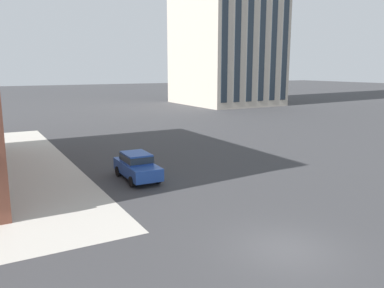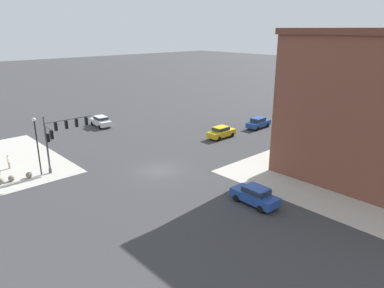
{
  "view_description": "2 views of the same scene",
  "coord_description": "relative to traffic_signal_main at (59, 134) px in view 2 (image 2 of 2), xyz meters",
  "views": [
    {
      "loc": [
        -10.06,
        -10.61,
        6.91
      ],
      "look_at": [
        0.01,
        7.43,
        2.91
      ],
      "focal_mm": 36.75,
      "sensor_mm": 36.0,
      "label": 1
    },
    {
      "loc": [
        21.89,
        29.23,
        14.83
      ],
      "look_at": [
        -2.46,
        2.63,
        3.14
      ],
      "focal_mm": 33.36,
      "sensor_mm": 36.0,
      "label": 2
    }
  ],
  "objects": [
    {
      "name": "bollard_sphere_curb_a",
      "position": [
        3.51,
        -0.36,
        -3.81
      ],
      "size": [
        0.64,
        0.64,
        0.64
      ],
      "primitive_type": "sphere",
      "color": "gray",
      "rests_on": "ground"
    },
    {
      "name": "car_main_northbound_far",
      "position": [
        -21.74,
        3.41,
        -3.21
      ],
      "size": [
        4.43,
        1.95,
        1.68
      ],
      "color": "gold",
      "rests_on": "ground"
    },
    {
      "name": "car_cross_westbound",
      "position": [
        -12.21,
        -13.78,
        -3.21
      ],
      "size": [
        2.08,
        4.49,
        1.68
      ],
      "color": "silver",
      "rests_on": "ground"
    },
    {
      "name": "street_lamp_corner_near",
      "position": [
        2.24,
        -0.35,
        -0.3
      ],
      "size": [
        0.36,
        0.36,
        6.23
      ],
      "color": "black",
      "rests_on": "ground"
    },
    {
      "name": "car_main_southbound_far",
      "position": [
        -29.91,
        3.67,
        -3.21
      ],
      "size": [
        4.5,
        2.09,
        1.68
      ],
      "color": "#23479E",
      "rests_on": "ground"
    },
    {
      "name": "pedestrian_walking_east",
      "position": [
        4.19,
        -4.5,
        -3.23
      ],
      "size": [
        0.35,
        0.47,
        1.59
      ],
      "color": "gray",
      "rests_on": "ground"
    },
    {
      "name": "bollard_sphere_curb_c",
      "position": [
        6.15,
        -0.7,
        -3.81
      ],
      "size": [
        0.64,
        0.64,
        0.64
      ],
      "primitive_type": "sphere",
      "color": "gray",
      "rests_on": "ground"
    },
    {
      "name": "car_main_northbound_near",
      "position": [
        -9.16,
        19.22,
        -3.21
      ],
      "size": [
        1.98,
        4.45,
        1.68
      ],
      "color": "#23479E",
      "rests_on": "ground"
    },
    {
      "name": "ground_plane",
      "position": [
        -7.76,
        7.21,
        -4.13
      ],
      "size": [
        320.0,
        320.0,
        0.0
      ],
      "primitive_type": "plane",
      "color": "#38383A"
    },
    {
      "name": "traffic_signal_main",
      "position": [
        0.0,
        0.0,
        0.0
      ],
      "size": [
        5.5,
        2.09,
        6.26
      ],
      "color": "#4C4C51",
      "rests_on": "ground"
    },
    {
      "name": "bollard_sphere_curb_b",
      "position": [
        5.13,
        -0.67,
        -3.81
      ],
      "size": [
        0.64,
        0.64,
        0.64
      ],
      "primitive_type": "sphere",
      "color": "gray",
      "rests_on": "ground"
    }
  ]
}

